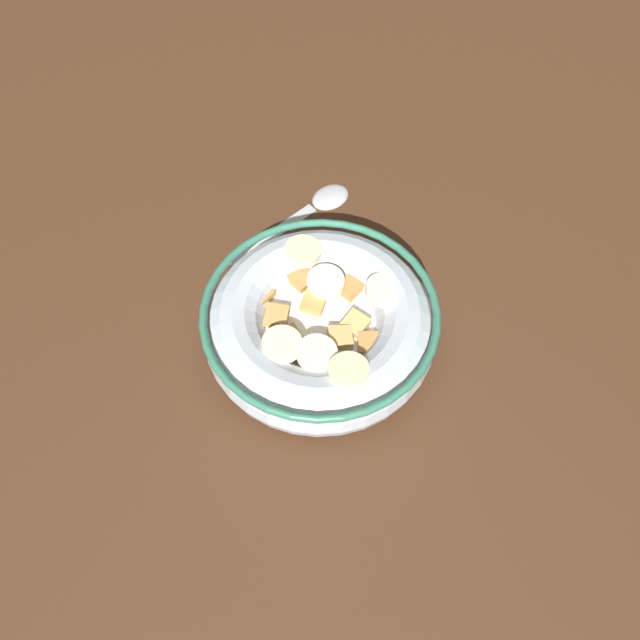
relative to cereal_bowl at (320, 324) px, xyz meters
The scene contains 3 objects.
ground_plane 3.52cm from the cereal_bowl, 22.74° to the right, with size 120.34×120.34×2.00cm, color #472B19.
cereal_bowl is the anchor object (origin of this frame).
spoon 14.15cm from the cereal_bowl, 109.12° to the right, with size 12.96×6.72×0.80cm.
Camera 1 is at (8.23, 21.33, 38.69)cm, focal length 32.57 mm.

